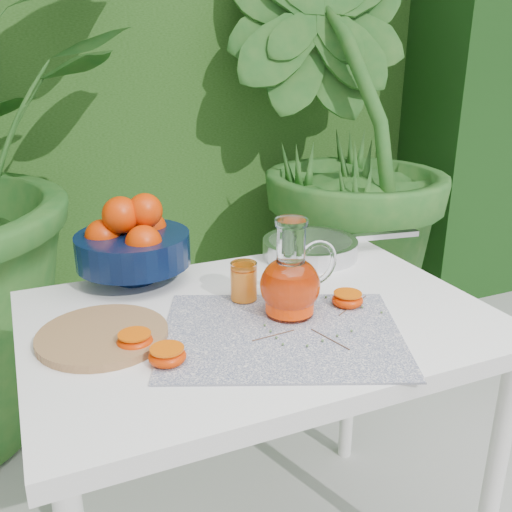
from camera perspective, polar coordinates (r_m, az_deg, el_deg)
name	(u,v)px	position (r m, az deg, el deg)	size (l,w,h in m)	color
hedge_backdrop	(91,69)	(3.07, -16.16, 17.53)	(8.00, 1.65, 2.50)	#1F4614
potted_plant_right	(335,144)	(2.52, 7.93, 11.04)	(1.81, 1.81, 1.81)	#1F5B1F
white_table	(260,347)	(1.30, 0.36, -9.08)	(1.00, 0.70, 0.75)	white
placemat	(282,333)	(1.18, 2.61, -7.73)	(0.48, 0.38, 0.00)	#0B1942
cutting_board	(103,335)	(1.20, -15.08, -7.68)	(0.26, 0.26, 0.02)	#9A7745
fruit_bowl	(132,242)	(1.44, -12.29, 1.40)	(0.33, 0.33, 0.22)	black
juice_pitcher	(291,282)	(1.23, 3.54, -2.62)	(0.19, 0.14, 0.22)	white
juice_tumbler	(244,282)	(1.30, -1.23, -2.65)	(0.08, 0.08, 0.09)	white
saute_pan	(311,247)	(1.60, 5.57, 0.91)	(0.48, 0.30, 0.05)	silver
orange_halves	(224,330)	(1.16, -3.20, -7.40)	(0.57, 0.17, 0.03)	#D84702
thyme_sprigs	(322,324)	(1.21, 6.58, -6.82)	(0.33, 0.23, 0.01)	#513525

